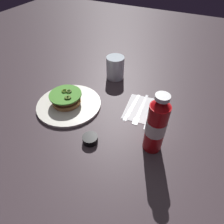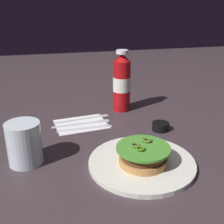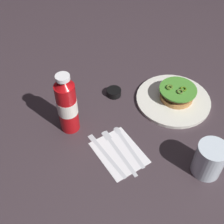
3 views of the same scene
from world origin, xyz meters
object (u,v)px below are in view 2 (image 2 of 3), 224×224
(burger_sandwich, at_px, (143,155))
(ketchup_bottle, at_px, (122,83))
(napkin, at_px, (81,124))
(dinner_plate, at_px, (142,163))
(fork_utensil, at_px, (87,122))
(condiment_cup, at_px, (160,126))
(water_glass, at_px, (24,143))
(butter_knife, at_px, (85,118))
(spoon_utensil, at_px, (93,127))

(burger_sandwich, relative_size, ketchup_bottle, 0.59)
(ketchup_bottle, relative_size, napkin, 1.34)
(dinner_plate, height_order, fork_utensil, dinner_plate)
(condiment_cup, height_order, napkin, condiment_cup)
(water_glass, distance_m, napkin, 0.27)
(water_glass, bearing_deg, ketchup_bottle, 41.54)
(burger_sandwich, bearing_deg, napkin, 111.00)
(dinner_plate, bearing_deg, butter_knife, 106.12)
(burger_sandwich, height_order, butter_knife, burger_sandwich)
(condiment_cup, bearing_deg, spoon_utensil, 162.16)
(water_glass, height_order, butter_knife, water_glass)
(napkin, distance_m, fork_utensil, 0.02)
(spoon_utensil, bearing_deg, napkin, 130.99)
(condiment_cup, distance_m, napkin, 0.27)
(burger_sandwich, relative_size, water_glass, 1.21)
(dinner_plate, distance_m, burger_sandwich, 0.03)
(condiment_cup, bearing_deg, napkin, 156.58)
(spoon_utensil, height_order, butter_knife, same)
(butter_knife, bearing_deg, burger_sandwich, -74.63)
(ketchup_bottle, bearing_deg, dinner_plate, -97.93)
(spoon_utensil, distance_m, fork_utensil, 0.04)
(condiment_cup, relative_size, butter_knife, 0.28)
(dinner_plate, relative_size, condiment_cup, 4.98)
(napkin, bearing_deg, condiment_cup, -23.42)
(dinner_plate, distance_m, fork_utensil, 0.31)
(condiment_cup, xyz_separation_m, spoon_utensil, (-0.21, 0.07, -0.01))
(burger_sandwich, xyz_separation_m, fork_utensil, (-0.10, 0.30, -0.03))
(dinner_plate, xyz_separation_m, butter_knife, (-0.10, 0.33, -0.00))
(water_glass, distance_m, fork_utensil, 0.29)
(burger_sandwich, height_order, condiment_cup, burger_sandwich)
(dinner_plate, bearing_deg, condiment_cup, 54.79)
(condiment_cup, bearing_deg, burger_sandwich, -123.94)
(burger_sandwich, height_order, napkin, burger_sandwich)
(ketchup_bottle, relative_size, butter_knife, 1.15)
(burger_sandwich, bearing_deg, butter_knife, 105.37)
(burger_sandwich, distance_m, water_glass, 0.30)
(burger_sandwich, relative_size, spoon_utensil, 0.74)
(napkin, bearing_deg, ketchup_bottle, 30.15)
(ketchup_bottle, xyz_separation_m, napkin, (-0.17, -0.10, -0.11))
(burger_sandwich, distance_m, butter_knife, 0.36)
(dinner_plate, xyz_separation_m, ketchup_bottle, (0.05, 0.39, 0.10))
(ketchup_bottle, relative_size, fork_utensil, 1.13)
(water_glass, height_order, condiment_cup, water_glass)
(ketchup_bottle, distance_m, water_glass, 0.46)
(water_glass, height_order, napkin, water_glass)
(water_glass, relative_size, napkin, 0.66)
(burger_sandwich, bearing_deg, condiment_cup, 56.06)
(fork_utensil, bearing_deg, ketchup_bottle, 32.90)
(dinner_plate, bearing_deg, napkin, 112.01)
(dinner_plate, distance_m, condiment_cup, 0.22)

